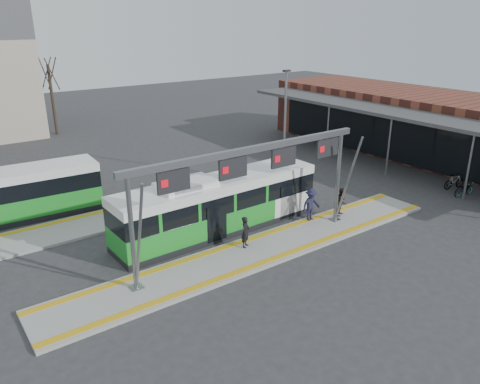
# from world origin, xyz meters

# --- Properties ---
(ground) EXTENTS (120.00, 120.00, 0.00)m
(ground) POSITION_xyz_m (0.00, 0.00, 0.00)
(ground) COLOR #2D2D30
(ground) RESTS_ON ground
(platform_main) EXTENTS (22.00, 3.00, 0.15)m
(platform_main) POSITION_xyz_m (0.00, 0.00, 0.07)
(platform_main) COLOR gray
(platform_main) RESTS_ON ground
(platform_second) EXTENTS (20.00, 3.00, 0.15)m
(platform_second) POSITION_xyz_m (-4.00, 8.00, 0.07)
(platform_second) COLOR gray
(platform_second) RESTS_ON ground
(tactile_main) EXTENTS (22.00, 2.65, 0.02)m
(tactile_main) POSITION_xyz_m (0.00, 0.00, 0.16)
(tactile_main) COLOR #C89117
(tactile_main) RESTS_ON platform_main
(tactile_second) EXTENTS (20.00, 0.35, 0.02)m
(tactile_second) POSITION_xyz_m (-4.00, 9.15, 0.16)
(tactile_second) COLOR #C89117
(tactile_second) RESTS_ON platform_second
(gantry) EXTENTS (13.00, 1.68, 5.20)m
(gantry) POSITION_xyz_m (-0.35, 0.25, 4.30)
(gantry) COLOR slate
(gantry) RESTS_ON platform_main
(station_building) EXTENTS (11.50, 32.00, 5.00)m
(station_building) POSITION_xyz_m (21.83, 4.00, 2.53)
(station_building) COLOR brown
(station_building) RESTS_ON ground
(hero_bus) EXTENTS (11.73, 2.72, 3.21)m
(hero_bus) POSITION_xyz_m (-0.39, 3.26, 1.47)
(hero_bus) COLOR black
(hero_bus) RESTS_ON ground
(passenger_a) EXTENTS (0.69, 0.64, 1.59)m
(passenger_a) POSITION_xyz_m (-0.52, 0.65, 0.95)
(passenger_a) COLOR black
(passenger_a) RESTS_ON platform_main
(passenger_b) EXTENTS (0.97, 0.89, 1.63)m
(passenger_b) POSITION_xyz_m (6.31, 0.60, 0.96)
(passenger_b) COLOR black
(passenger_b) RESTS_ON platform_main
(passenger_c) EXTENTS (1.22, 0.71, 1.87)m
(passenger_c) POSITION_xyz_m (4.36, 1.10, 1.09)
(passenger_c) COLOR #1E1D35
(passenger_c) RESTS_ON platform_main
(bicycle_c) EXTENTS (1.80, 0.81, 0.91)m
(bicycle_c) POSITION_xyz_m (15.33, -1.66, 0.46)
(bicycle_c) COLOR gray
(bicycle_c) RESTS_ON ground
(bicycle_d) EXTENTS (1.78, 0.87, 1.03)m
(bicycle_d) POSITION_xyz_m (16.06, -0.56, 0.51)
(bicycle_d) COLOR gray
(bicycle_d) RESTS_ON ground
(tree_mid) EXTENTS (1.40, 1.40, 7.61)m
(tree_mid) POSITION_xyz_m (-0.95, 31.31, 5.77)
(tree_mid) COLOR #382B21
(tree_mid) RESTS_ON ground
(lamp_east) EXTENTS (0.50, 0.25, 7.71)m
(lamp_east) POSITION_xyz_m (7.37, 6.90, 4.10)
(lamp_east) COLOR slate
(lamp_east) RESTS_ON ground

